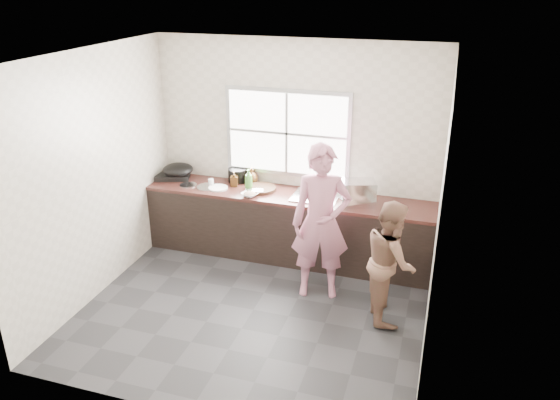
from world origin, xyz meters
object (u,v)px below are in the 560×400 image
(plate_food, at_px, (218,188))
(person_side, at_px, (390,261))
(bottle_brown_tall, at_px, (234,179))
(black_pot, at_px, (237,175))
(wok, at_px, (178,170))
(bowl_mince, at_px, (250,195))
(bowl_held, at_px, (321,195))
(cutting_board, at_px, (260,188))
(glass_jar, at_px, (211,183))
(woman, at_px, (321,227))
(bottle_green, at_px, (249,180))
(pot_lid_left, at_px, (188,185))
(bottle_brown_short, at_px, (252,176))
(pot_lid_right, at_px, (208,187))
(dish_rack, at_px, (358,193))
(bowl_crabs, at_px, (320,197))
(burner, at_px, (173,174))

(plate_food, bearing_deg, person_side, -20.74)
(plate_food, bearing_deg, bottle_brown_tall, 43.20)
(person_side, xyz_separation_m, black_pot, (-2.14, 1.18, 0.29))
(person_side, xyz_separation_m, wok, (-2.91, 1.02, 0.34))
(bowl_mince, relative_size, bowl_held, 0.92)
(cutting_board, distance_m, glass_jar, 0.65)
(woman, distance_m, plate_food, 1.62)
(glass_jar, bearing_deg, bowl_held, 2.33)
(woman, distance_m, bowl_held, 0.77)
(bowl_mince, xyz_separation_m, bottle_green, (-0.09, 0.21, 0.11))
(bottle_brown_tall, xyz_separation_m, wok, (-0.80, 0.01, 0.05))
(woman, relative_size, pot_lid_left, 7.46)
(bottle_brown_short, bearing_deg, person_side, -31.32)
(person_side, xyz_separation_m, pot_lid_left, (-2.69, 0.85, 0.21))
(wok, height_order, pot_lid_right, wok)
(bowl_held, xyz_separation_m, dish_rack, (0.46, -0.09, 0.11))
(plate_food, relative_size, bottle_brown_short, 1.29)
(woman, bearing_deg, person_side, -29.68)
(bottle_brown_tall, distance_m, wok, 0.80)
(black_pot, xyz_separation_m, plate_food, (-0.14, -0.32, -0.08))
(bowl_crabs, distance_m, bottle_brown_tall, 1.16)
(cutting_board, xyz_separation_m, bowl_held, (0.78, -0.01, 0.01))
(burner, bearing_deg, plate_food, -17.45)
(bowl_held, relative_size, dish_rack, 0.53)
(glass_jar, bearing_deg, person_side, -20.91)
(black_pot, distance_m, pot_lid_right, 0.44)
(burner, xyz_separation_m, pot_lid_right, (0.61, -0.24, -0.03))
(black_pot, relative_size, pot_lid_left, 1.10)
(bowl_crabs, relative_size, bowl_held, 0.81)
(bottle_brown_tall, bearing_deg, woman, -30.68)
(bottle_green, bearing_deg, bowl_crabs, -2.33)
(cutting_board, xyz_separation_m, bowl_crabs, (0.79, -0.07, 0.01))
(cutting_board, distance_m, bottle_brown_short, 0.28)
(bottle_green, bearing_deg, pot_lid_right, -170.15)
(cutting_board, distance_m, plate_food, 0.54)
(cutting_board, distance_m, burner, 1.29)
(cutting_board, distance_m, dish_rack, 1.25)
(plate_food, bearing_deg, pot_lid_right, -179.16)
(cutting_board, distance_m, wok, 1.17)
(black_pot, distance_m, dish_rack, 1.66)
(person_side, height_order, pot_lid_left, person_side)
(cutting_board, height_order, bowl_mince, bowl_mince)
(bowl_mince, height_order, dish_rack, dish_rack)
(bowl_crabs, relative_size, dish_rack, 0.44)
(bowl_crabs, bearing_deg, bottle_brown_tall, 175.03)
(bottle_green, relative_size, dish_rack, 0.68)
(wok, bearing_deg, pot_lid_right, -17.95)
(bowl_crabs, bearing_deg, black_pot, 167.16)
(pot_lid_left, bearing_deg, black_pot, 30.67)
(bowl_crabs, bearing_deg, bowl_mince, -168.48)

